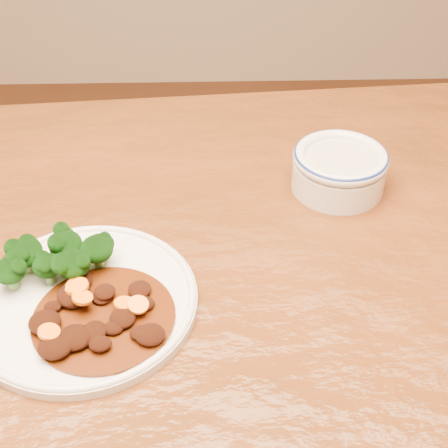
{
  "coord_description": "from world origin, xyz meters",
  "views": [
    {
      "loc": [
        0.06,
        -0.47,
        1.24
      ],
      "look_at": [
        0.08,
        0.1,
        0.77
      ],
      "focal_mm": 50.0,
      "sensor_mm": 36.0,
      "label": 1
    }
  ],
  "objects": [
    {
      "name": "dip_bowl",
      "position": [
        0.23,
        0.19,
        0.78
      ],
      "size": [
        0.12,
        0.12,
        0.06
      ],
      "rotation": [
        0.0,
        0.0,
        0.05
      ],
      "color": "silver",
      "rests_on": "dining_table"
    },
    {
      "name": "dinner_plate",
      "position": [
        -0.07,
        -0.01,
        0.76
      ],
      "size": [
        0.24,
        0.24,
        0.02
      ],
      "rotation": [
        0.0,
        0.0,
        -0.41
      ],
      "color": "silver",
      "rests_on": "dining_table"
    },
    {
      "name": "broccoli_florets",
      "position": [
        -0.1,
        0.03,
        0.79
      ],
      "size": [
        0.12,
        0.07,
        0.04
      ],
      "color": "#69A454",
      "rests_on": "dinner_plate"
    },
    {
      "name": "mince_stew",
      "position": [
        -0.05,
        -0.04,
        0.77
      ],
      "size": [
        0.15,
        0.15,
        0.03
      ],
      "color": "#461D07",
      "rests_on": "dinner_plate"
    },
    {
      "name": "dining_table",
      "position": [
        -0.0,
        0.0,
        0.67
      ],
      "size": [
        1.56,
        1.01,
        0.75
      ],
      "rotation": [
        0.0,
        0.0,
        0.08
      ],
      "color": "#612B11",
      "rests_on": "ground"
    }
  ]
}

